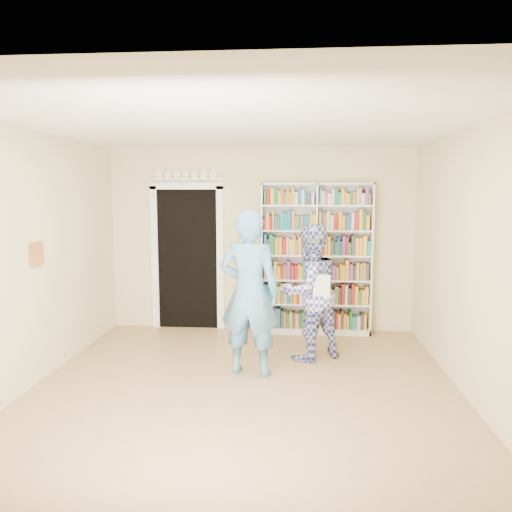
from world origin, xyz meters
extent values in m
plane|color=#9C754B|center=(0.00, 0.00, 0.00)|extent=(5.00, 5.00, 0.00)
plane|color=white|center=(0.00, 0.00, 2.70)|extent=(5.00, 5.00, 0.00)
plane|color=beige|center=(0.00, 2.50, 1.35)|extent=(4.50, 0.00, 4.50)
plane|color=beige|center=(-2.25, 0.00, 1.35)|extent=(0.00, 5.00, 5.00)
plane|color=beige|center=(2.25, 0.00, 1.35)|extent=(0.00, 5.00, 5.00)
cube|color=white|center=(0.82, 2.34, 1.09)|extent=(1.59, 0.30, 2.19)
cube|color=white|center=(0.82, 2.34, 1.09)|extent=(0.02, 0.30, 2.19)
cube|color=black|center=(-1.10, 2.48, 1.05)|extent=(0.90, 0.03, 2.10)
cube|color=white|center=(-1.60, 2.47, 1.05)|extent=(0.10, 0.06, 2.20)
cube|color=white|center=(-0.60, 2.47, 1.05)|extent=(0.10, 0.06, 2.20)
cube|color=white|center=(-1.10, 2.47, 2.15)|extent=(1.10, 0.06, 0.10)
cube|color=white|center=(-1.10, 2.46, 2.25)|extent=(1.10, 0.08, 0.02)
cube|color=brown|center=(-2.23, 0.20, 1.40)|extent=(0.03, 0.25, 0.25)
imported|color=teal|center=(0.02, 0.58, 0.94)|extent=(0.75, 0.56, 1.88)
imported|color=navy|center=(0.70, 1.18, 0.84)|extent=(1.03, 0.98, 1.68)
cube|color=white|center=(0.83, 0.95, 0.95)|extent=(0.20, 0.02, 0.28)
camera|label=1|loc=(0.53, -4.87, 2.05)|focal=35.00mm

